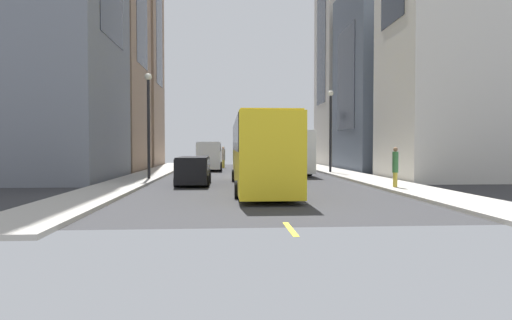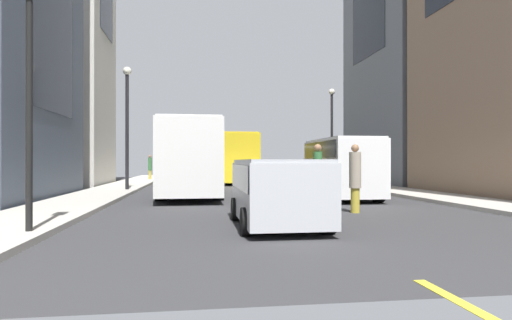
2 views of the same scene
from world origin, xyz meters
name	(u,v)px [view 2 (image 2 of 2)]	position (x,y,z in m)	size (l,w,h in m)	color
ground_plane	(247,189)	(0.00, 0.00, 0.00)	(41.51, 41.51, 0.00)	#333335
sidewalk_west	(117,189)	(-7.42, 0.00, 0.07)	(2.68, 44.00, 0.15)	#B2ADA3
sidewalk_east	(366,186)	(7.42, 0.00, 0.07)	(2.68, 44.00, 0.15)	#B2ADA3
lane_stripe_0	(464,304)	(0.00, -21.00, 0.01)	(0.16, 2.00, 0.01)	yellow
lane_stripe_1	(307,221)	(0.00, -14.00, 0.01)	(0.16, 2.00, 0.01)	yellow
lane_stripe_2	(266,199)	(0.00, -7.00, 0.01)	(0.16, 2.00, 0.01)	yellow
lane_stripe_3	(247,189)	(0.00, 0.00, 0.01)	(0.16, 2.00, 0.01)	yellow
lane_stripe_4	(236,183)	(0.00, 7.00, 0.01)	(0.16, 2.00, 0.01)	yellow
lane_stripe_5	(229,179)	(0.00, 14.00, 0.01)	(0.16, 2.00, 0.01)	yellow
lane_stripe_6	(224,176)	(0.00, 21.00, 0.01)	(0.16, 2.00, 0.01)	yellow
city_bus_white	(191,154)	(-3.24, -3.61, 2.01)	(2.80, 12.13, 3.35)	silver
streetcar_yellow	(233,155)	(-0.01, 9.67, 2.13)	(2.70, 14.18, 3.59)	yellow
delivery_van_white	(342,164)	(3.22, -7.64, 1.51)	(2.25, 5.00, 2.58)	white
car_silver_0	(277,187)	(-0.98, -14.89, 0.98)	(2.09, 4.08, 1.66)	#B7BABF
car_black_1	(281,170)	(3.55, 7.32, 0.94)	(1.87, 4.51, 1.59)	black
pedestrian_waiting_curb	(355,177)	(1.98, -12.43, 1.14)	(0.37, 0.37, 2.16)	gold
pedestrian_crossing_mid	(318,175)	(0.87, -12.06, 1.18)	(0.28, 0.28, 2.17)	gray
pedestrian_crossing_near	(150,166)	(-6.74, 11.05, 1.23)	(0.29, 0.29, 2.01)	gold
traffic_light_near_corner	(29,37)	(-6.48, -15.83, 4.25)	(0.32, 0.44, 5.90)	black
streetlamp_near	(127,113)	(-6.58, -2.02, 4.15)	(0.44, 0.44, 6.45)	black
streetlamp_far	(332,124)	(6.58, 4.21, 4.25)	(0.44, 0.44, 6.64)	black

